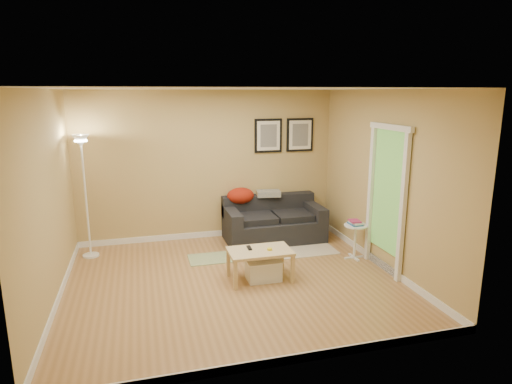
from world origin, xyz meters
TOP-DOWN VIEW (x-y plane):
  - floor at (0.00, 0.00)m, footprint 4.50×4.50m
  - ceiling at (0.00, 0.00)m, footprint 4.50×4.50m
  - wall_back at (0.00, 2.00)m, footprint 4.50×0.00m
  - wall_front at (0.00, -2.00)m, footprint 4.50×0.00m
  - wall_left at (-2.25, 0.00)m, footprint 0.00×4.00m
  - wall_right at (2.25, 0.00)m, footprint 0.00×4.00m
  - baseboard_back at (0.00, 1.99)m, footprint 4.50×0.02m
  - baseboard_front at (0.00, -1.99)m, footprint 4.50×0.02m
  - baseboard_left at (-2.24, 0.00)m, footprint 0.02×4.00m
  - baseboard_right at (2.24, 0.00)m, footprint 0.02×4.00m
  - sofa at (1.06, 1.53)m, footprint 1.70×0.90m
  - red_throw at (0.53, 1.82)m, footprint 0.48×0.36m
  - plaid_throw at (1.04, 1.82)m, footprint 0.45×0.32m
  - framed_print_left at (1.08, 1.98)m, footprint 0.50×0.04m
  - framed_print_right at (1.68, 1.98)m, footprint 0.50×0.04m
  - area_rug at (1.27, 0.99)m, footprint 1.25×0.85m
  - green_runner at (-0.16, 0.92)m, footprint 0.70×0.50m
  - coffee_table at (0.37, -0.03)m, footprint 0.97×0.72m
  - remote_control at (0.24, 0.07)m, footprint 0.06×0.16m
  - tape_roll at (0.50, -0.07)m, footprint 0.07×0.07m
  - storage_bin at (0.41, -0.04)m, footprint 0.48×0.35m
  - side_table at (2.02, 0.35)m, footprint 0.36×0.36m
  - book_stack at (2.02, 0.37)m, footprint 0.21×0.25m
  - floor_lamp at (-2.00, 1.52)m, footprint 0.25×0.25m
  - doorway at (2.20, -0.15)m, footprint 0.12×1.01m

SIDE VIEW (x-z plane):
  - floor at x=0.00m, z-range 0.00..0.00m
  - area_rug at x=1.27m, z-range 0.00..0.01m
  - green_runner at x=-0.16m, z-range 0.00..0.01m
  - baseboard_back at x=0.00m, z-range 0.00..0.10m
  - baseboard_front at x=0.00m, z-range 0.00..0.10m
  - baseboard_left at x=-2.24m, z-range 0.00..0.10m
  - baseboard_right at x=2.24m, z-range 0.00..0.10m
  - storage_bin at x=0.41m, z-range 0.00..0.29m
  - coffee_table at x=0.37m, z-range 0.00..0.43m
  - side_table at x=2.02m, z-range 0.00..0.55m
  - sofa at x=1.06m, z-range 0.00..0.75m
  - remote_control at x=0.24m, z-range 0.43..0.45m
  - tape_roll at x=0.50m, z-range 0.43..0.46m
  - book_stack at x=2.02m, z-range 0.55..0.62m
  - red_throw at x=0.53m, z-range 0.63..0.91m
  - plaid_throw at x=1.04m, z-range 0.73..0.83m
  - floor_lamp at x=-2.00m, z-range -0.05..1.90m
  - doorway at x=2.20m, z-range -0.04..2.09m
  - wall_back at x=0.00m, z-range -0.95..3.55m
  - wall_front at x=0.00m, z-range -0.95..3.55m
  - wall_left at x=-2.25m, z-range -0.70..3.30m
  - wall_right at x=2.25m, z-range -0.70..3.30m
  - framed_print_left at x=1.08m, z-range 1.50..2.10m
  - framed_print_right at x=1.68m, z-range 1.50..2.10m
  - ceiling at x=0.00m, z-range 2.60..2.60m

